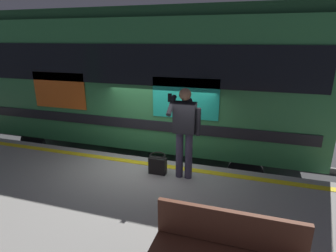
# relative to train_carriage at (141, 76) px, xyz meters

# --- Properties ---
(ground_plane) EXTENTS (25.88, 25.88, 0.00)m
(ground_plane) POSITION_rel_train_carriage_xyz_m (-1.08, 1.96, -2.60)
(ground_plane) COLOR #3D3D3F
(platform) EXTENTS (17.25, 3.74, 1.03)m
(platform) POSITION_rel_train_carriage_xyz_m (-1.08, 3.83, -2.08)
(platform) COLOR gray
(platform) RESTS_ON ground
(safety_line) EXTENTS (16.91, 0.16, 0.01)m
(safety_line) POSITION_rel_train_carriage_xyz_m (-1.08, 2.26, -1.56)
(safety_line) COLOR yellow
(safety_line) RESTS_ON platform
(track_rail_near) EXTENTS (22.43, 0.08, 0.16)m
(track_rail_near) POSITION_rel_train_carriage_xyz_m (-1.08, 0.71, -2.52)
(track_rail_near) COLOR slate
(track_rail_near) RESTS_ON ground
(track_rail_far) EXTENTS (22.43, 0.08, 0.16)m
(track_rail_far) POSITION_rel_train_carriage_xyz_m (-1.08, -0.72, -2.52)
(track_rail_far) COLOR slate
(track_rail_far) RESTS_ON ground
(train_carriage) EXTENTS (9.41, 2.95, 4.12)m
(train_carriage) POSITION_rel_train_carriage_xyz_m (0.00, 0.00, 0.00)
(train_carriage) COLOR #2D723F
(train_carriage) RESTS_ON ground
(passenger) EXTENTS (0.57, 0.55, 1.74)m
(passenger) POSITION_rel_train_carriage_xyz_m (-1.92, 2.58, -0.53)
(passenger) COLOR #383347
(passenger) RESTS_ON platform
(handbag) EXTENTS (0.35, 0.31, 0.40)m
(handbag) POSITION_rel_train_carriage_xyz_m (-1.39, 2.60, -1.38)
(handbag) COLOR black
(handbag) RESTS_ON platform
(bench) EXTENTS (1.55, 0.44, 0.90)m
(bench) POSITION_rel_train_carriage_xyz_m (-2.95, 4.91, -1.08)
(bench) COLOR brown
(bench) RESTS_ON platform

